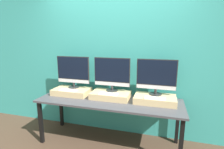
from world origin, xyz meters
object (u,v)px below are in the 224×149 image
keyboard_left (68,90)px  keyboard_center (108,94)px  monitor_left (73,71)px  monitor_right (156,76)px  keyboard_right (155,98)px  monitor_center (112,73)px

keyboard_left → keyboard_center: size_ratio=1.00×
monitor_left → keyboard_left: 0.34m
keyboard_left → monitor_right: size_ratio=0.49×
keyboard_center → keyboard_right: bearing=0.0°
monitor_left → keyboard_center: size_ratio=2.03×
monitor_center → monitor_right: bearing=0.0°
monitor_center → monitor_left: bearing=180.0°
monitor_left → monitor_center: bearing=0.0°
monitor_center → keyboard_center: 0.34m
keyboard_right → keyboard_left: bearing=180.0°
keyboard_left → keyboard_right: 1.36m
monitor_left → keyboard_left: (-0.00, -0.19, -0.28)m
monitor_left → keyboard_left: size_ratio=2.03×
monitor_right → keyboard_right: 0.34m
monitor_center → keyboard_right: bearing=-15.6°
monitor_center → monitor_right: same height
keyboard_center → monitor_right: (0.68, 0.19, 0.28)m
keyboard_left → monitor_right: monitor_right is taller
keyboard_right → keyboard_center: bearing=180.0°
monitor_left → keyboard_center: 0.76m
keyboard_center → monitor_right: 0.76m
monitor_right → keyboard_right: bearing=-90.0°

